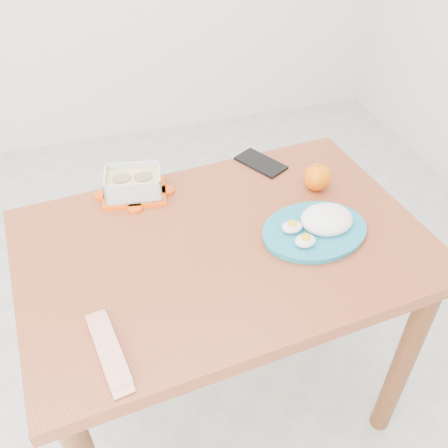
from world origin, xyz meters
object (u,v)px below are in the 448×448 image
object	(u,v)px
smartphone	(261,163)
dining_table	(224,275)
rice_plate	(319,225)
food_container	(134,184)
orange_fruit	(317,177)

from	to	relation	value
smartphone	dining_table	bearing A→B (deg)	-154.11
dining_table	rice_plate	distance (m)	0.28
food_container	orange_fruit	size ratio (longest dim) A/B	2.49
dining_table	smartphone	world-z (taller)	smartphone
dining_table	rice_plate	world-z (taller)	rice_plate
food_container	smartphone	xyz separation A→B (m)	(0.39, 0.04, -0.03)
orange_fruit	smartphone	distance (m)	0.20
rice_plate	smartphone	size ratio (longest dim) A/B	1.93
dining_table	orange_fruit	distance (m)	0.38
smartphone	rice_plate	bearing A→B (deg)	-113.76
dining_table	smartphone	bearing A→B (deg)	49.94
orange_fruit	smartphone	size ratio (longest dim) A/B	0.50
rice_plate	orange_fruit	bearing A→B (deg)	60.94
food_container	smartphone	bearing A→B (deg)	14.92
food_container	orange_fruit	bearing A→B (deg)	-4.44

